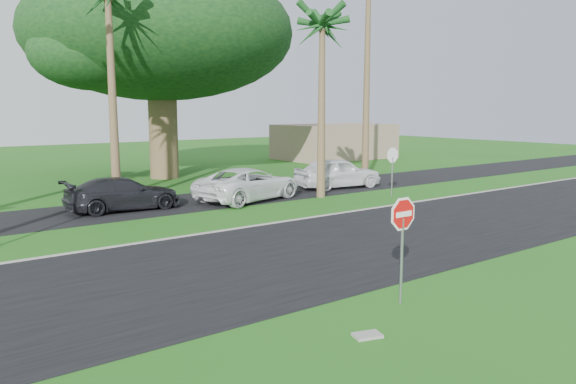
# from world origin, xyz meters

# --- Properties ---
(ground) EXTENTS (120.00, 120.00, 0.00)m
(ground) POSITION_xyz_m (0.00, 0.00, 0.00)
(ground) COLOR #205A16
(ground) RESTS_ON ground
(road) EXTENTS (120.00, 8.00, 0.02)m
(road) POSITION_xyz_m (0.00, 2.00, 0.01)
(road) COLOR black
(road) RESTS_ON ground
(parking_strip) EXTENTS (120.00, 5.00, 0.02)m
(parking_strip) POSITION_xyz_m (0.00, 12.50, 0.01)
(parking_strip) COLOR black
(parking_strip) RESTS_ON ground
(curb) EXTENTS (120.00, 0.12, 0.06)m
(curb) POSITION_xyz_m (0.00, 6.05, 0.03)
(curb) COLOR gray
(curb) RESTS_ON ground
(stop_sign_near) EXTENTS (1.05, 0.07, 2.62)m
(stop_sign_near) POSITION_xyz_m (0.50, -3.00, 1.77)
(stop_sign_near) COLOR gray
(stop_sign_near) RESTS_ON ground
(stop_sign_far) EXTENTS (1.05, 0.07, 2.62)m
(stop_sign_far) POSITION_xyz_m (12.00, 8.00, 1.77)
(stop_sign_far) COLOR gray
(stop_sign_far) RESTS_ON ground
(palm_center) EXTENTS (5.00, 5.00, 10.50)m
(palm_center) POSITION_xyz_m (0.00, 14.00, 9.16)
(palm_center) COLOR brown
(palm_center) RESTS_ON ground
(palm_right_near) EXTENTS (5.00, 5.00, 9.50)m
(palm_right_near) POSITION_xyz_m (9.00, 10.00, 8.19)
(palm_right_near) COLOR brown
(palm_right_near) RESTS_ON ground
(canopy_tree) EXTENTS (16.50, 16.50, 13.12)m
(canopy_tree) POSITION_xyz_m (6.00, 22.00, 8.95)
(canopy_tree) COLOR brown
(canopy_tree) RESTS_ON ground
(building_far) EXTENTS (10.00, 6.00, 3.00)m
(building_far) POSITION_xyz_m (24.00, 26.00, 1.50)
(building_far) COLOR gray
(building_far) RESTS_ON ground
(car_dark) EXTENTS (5.06, 2.24, 1.44)m
(car_dark) POSITION_xyz_m (-0.33, 12.30, 0.72)
(car_dark) COLOR black
(car_dark) RESTS_ON ground
(car_minivan) EXTENTS (6.13, 3.94, 1.57)m
(car_minivan) POSITION_xyz_m (5.53, 11.29, 0.79)
(car_minivan) COLOR white
(car_minivan) RESTS_ON ground
(car_pickup) EXTENTS (5.21, 2.64, 1.70)m
(car_pickup) POSITION_xyz_m (11.79, 11.87, 0.85)
(car_pickup) COLOR white
(car_pickup) RESTS_ON ground
(utility_slab) EXTENTS (0.63, 0.50, 0.06)m
(utility_slab) POSITION_xyz_m (-1.45, -3.91, 0.03)
(utility_slab) COLOR gray
(utility_slab) RESTS_ON ground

